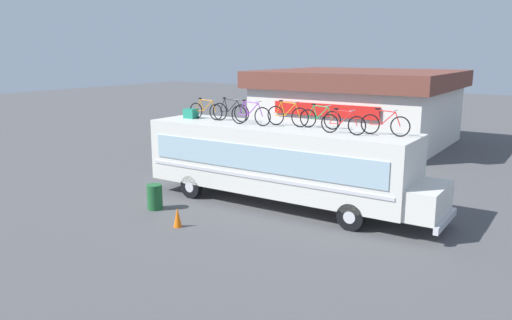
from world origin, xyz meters
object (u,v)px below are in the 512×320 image
object	(u,v)px
bus	(280,160)
rooftop_bicycle_4	(288,115)
luggage_bag_1	(191,114)
rooftop_bicycle_5	(320,118)
rooftop_bicycle_7	(385,124)
trash_bin	(155,197)
rooftop_bicycle_6	(343,123)
rooftop_bicycle_1	(206,110)
rooftop_bicycle_3	(251,115)
traffic_cone	(178,217)
rooftop_bicycle_2	(230,112)

from	to	relation	value
bus	rooftop_bicycle_4	xyz separation A→B (m)	(0.12, 0.29, 1.69)
luggage_bag_1	rooftop_bicycle_5	world-z (taller)	rooftop_bicycle_5
rooftop_bicycle_7	trash_bin	bearing A→B (deg)	-156.44
luggage_bag_1	rooftop_bicycle_7	size ratio (longest dim) A/B	0.31
bus	rooftop_bicycle_6	size ratio (longest dim) A/B	7.08
rooftop_bicycle_6	bus	bearing A→B (deg)	173.43
rooftop_bicycle_1	rooftop_bicycle_7	bearing A→B (deg)	0.74
rooftop_bicycle_3	trash_bin	bearing A→B (deg)	-130.90
bus	rooftop_bicycle_5	world-z (taller)	rooftop_bicycle_5
rooftop_bicycle_5	trash_bin	size ratio (longest dim) A/B	1.76
bus	rooftop_bicycle_7	bearing A→B (deg)	3.30
rooftop_bicycle_4	rooftop_bicycle_5	size ratio (longest dim) A/B	1.07
bus	rooftop_bicycle_7	world-z (taller)	rooftop_bicycle_7
bus	rooftop_bicycle_6	bearing A→B (deg)	-6.57
bus	trash_bin	xyz separation A→B (m)	(-3.66, -3.08, -1.30)
rooftop_bicycle_5	rooftop_bicycle_3	bearing A→B (deg)	-165.70
trash_bin	traffic_cone	distance (m)	2.31
rooftop_bicycle_5	luggage_bag_1	bearing A→B (deg)	-176.34
rooftop_bicycle_5	rooftop_bicycle_6	bearing A→B (deg)	-30.35
luggage_bag_1	rooftop_bicycle_6	size ratio (longest dim) A/B	0.32
rooftop_bicycle_5	bus	bearing A→B (deg)	-163.50
rooftop_bicycle_4	trash_bin	distance (m)	5.88
rooftop_bicycle_2	rooftop_bicycle_6	size ratio (longest dim) A/B	1.09
bus	rooftop_bicycle_1	size ratio (longest dim) A/B	6.83
rooftop_bicycle_1	rooftop_bicycle_2	distance (m)	1.24
rooftop_bicycle_4	rooftop_bicycle_1	bearing A→B (deg)	-177.58
rooftop_bicycle_7	luggage_bag_1	bearing A→B (deg)	-178.74
rooftop_bicycle_3	rooftop_bicycle_6	world-z (taller)	rooftop_bicycle_3
rooftop_bicycle_3	traffic_cone	xyz separation A→B (m)	(-0.39, -3.86, -3.12)
rooftop_bicycle_4	trash_bin	world-z (taller)	rooftop_bicycle_4
rooftop_bicycle_1	rooftop_bicycle_5	world-z (taller)	rooftop_bicycle_5
rooftop_bicycle_7	trash_bin	xyz separation A→B (m)	(-7.59, -3.31, -2.96)
traffic_cone	rooftop_bicycle_4	bearing A→B (deg)	68.67
rooftop_bicycle_1	rooftop_bicycle_4	world-z (taller)	rooftop_bicycle_4
rooftop_bicycle_1	rooftop_bicycle_4	bearing A→B (deg)	2.42
rooftop_bicycle_6	traffic_cone	bearing A→B (deg)	-138.13
rooftop_bicycle_6	traffic_cone	world-z (taller)	rooftop_bicycle_6
rooftop_bicycle_3	rooftop_bicycle_4	world-z (taller)	rooftop_bicycle_4
rooftop_bicycle_1	rooftop_bicycle_5	xyz separation A→B (m)	(5.13, 0.29, 0.01)
luggage_bag_1	rooftop_bicycle_2	distance (m)	2.00
rooftop_bicycle_3	rooftop_bicycle_7	distance (m)	5.16
rooftop_bicycle_4	rooftop_bicycle_6	distance (m)	2.59
rooftop_bicycle_3	rooftop_bicycle_5	world-z (taller)	rooftop_bicycle_3
rooftop_bicycle_6	rooftop_bicycle_5	bearing A→B (deg)	149.65
rooftop_bicycle_1	rooftop_bicycle_3	size ratio (longest dim) A/B	0.95
rooftop_bicycle_5	trash_bin	world-z (taller)	rooftop_bicycle_5
rooftop_bicycle_5	rooftop_bicycle_7	bearing A→B (deg)	-4.34
rooftop_bicycle_3	rooftop_bicycle_5	bearing A→B (deg)	14.30
rooftop_bicycle_7	rooftop_bicycle_2	bearing A→B (deg)	-179.62
rooftop_bicycle_1	rooftop_bicycle_6	size ratio (longest dim) A/B	1.04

